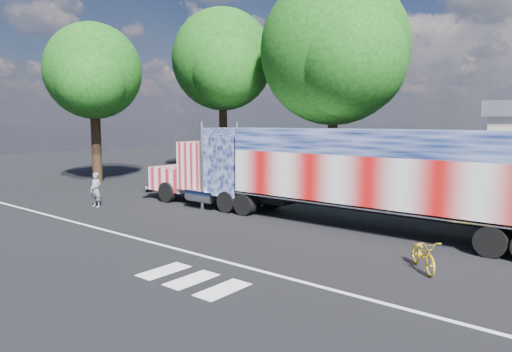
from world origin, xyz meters
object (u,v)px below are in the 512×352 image
Objects in this scene: bicycle at (423,254)px; tree_w_a at (94,72)px; semi_truck at (326,171)px; tree_nw_a at (223,60)px; woman at (96,190)px; tree_n_mid at (336,51)px; coach_bus at (271,161)px.

tree_w_a reaches higher than bicycle.
tree_nw_a is at bearing 145.38° from semi_truck.
tree_w_a is (-19.80, 1.20, 5.64)m from semi_truck.
woman is at bearing -158.68° from semi_truck.
bicycle is 0.12× the size of tree_n_mid.
semi_truck is at bearing -34.62° from tree_nw_a.
semi_truck reaches higher than bicycle.
tree_nw_a reaches higher than bicycle.
tree_n_mid is (-6.58, 12.35, 7.14)m from semi_truck.
coach_bus is at bearing 68.00° from woman.
tree_n_mid reaches higher than semi_truck.
coach_bus is at bearing 138.71° from semi_truck.
tree_w_a is at bearing 176.52° from semi_truck.
woman is 19.27m from tree_n_mid.
tree_n_mid reaches higher than coach_bus.
tree_w_a is (-2.78, -10.54, -1.65)m from tree_nw_a.
tree_n_mid reaches higher than woman.
woman is 12.46m from tree_w_a.
bicycle is at bearing -38.78° from coach_bus.
tree_nw_a reaches higher than coach_bus.
bicycle is at bearing -11.17° from tree_w_a.
semi_truck reaches higher than coach_bus.
semi_truck is at bearing -61.95° from tree_n_mid.
bicycle is 0.16× the size of tree_w_a.
woman is 0.98× the size of bicycle.
woman is at bearing -32.49° from tree_w_a.
bicycle is 26.91m from tree_w_a.
bicycle is 28.90m from tree_nw_a.
woman is at bearing -99.55° from coach_bus.
semi_truck is 1.81× the size of tree_w_a.
tree_nw_a is at bearing 75.24° from tree_w_a.
tree_nw_a is at bearing 97.76° from woman.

